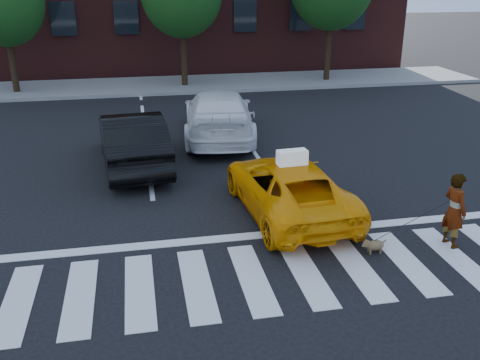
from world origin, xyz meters
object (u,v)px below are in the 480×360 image
(white_suv, at_px, (219,114))
(woman, at_px, (454,210))
(black_sedan, at_px, (132,140))
(taxi, at_px, (288,187))
(dog, at_px, (373,245))

(white_suv, xyz_separation_m, woman, (3.37, -8.30, -0.01))
(black_sedan, bearing_deg, taxi, 125.87)
(white_suv, bearing_deg, dog, 108.84)
(black_sedan, height_order, white_suv, white_suv)
(black_sedan, bearing_deg, woman, 130.18)
(white_suv, xyz_separation_m, dog, (1.72, -8.29, -0.61))
(black_sedan, bearing_deg, white_suv, -146.29)
(taxi, xyz_separation_m, woman, (2.76, -2.16, 0.15))
(taxi, xyz_separation_m, white_suv, (-0.61, 6.14, 0.16))
(black_sedan, relative_size, woman, 3.05)
(white_suv, distance_m, woman, 8.95)
(woman, relative_size, dog, 3.00)
(taxi, distance_m, white_suv, 6.17)
(black_sedan, height_order, woman, black_sedan)
(black_sedan, distance_m, dog, 7.55)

